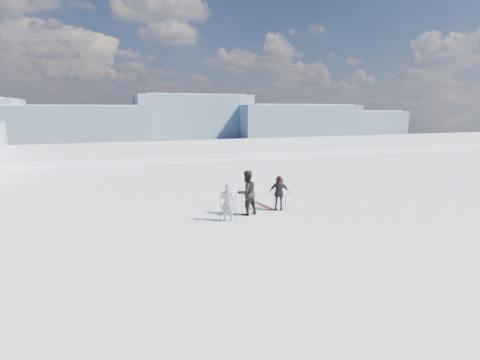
% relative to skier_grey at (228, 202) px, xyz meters
% --- Properties ---
extents(lake_basin, '(820.00, 820.00, 71.62)m').
position_rel_skier_grey_xyz_m(lake_basin, '(2.45, 26.28, -7.28)').
color(lake_basin, white).
rests_on(lake_basin, ground).
extents(far_mountain_range, '(770.00, 110.00, 53.00)m').
position_rel_skier_grey_xyz_m(far_mountain_range, '(32.05, 451.06, -7.97)').
color(far_mountain_range, slate).
rests_on(far_mountain_range, ground).
extents(skier_grey, '(0.68, 0.62, 1.56)m').
position_rel_skier_grey_xyz_m(skier_grey, '(0.00, 0.00, 0.00)').
color(skier_grey, gray).
rests_on(skier_grey, ground).
extents(skier_dark, '(1.10, 0.95, 1.92)m').
position_rel_skier_grey_xyz_m(skier_dark, '(1.04, 0.57, 0.18)').
color(skier_dark, black).
rests_on(skier_dark, ground).
extents(skier_pack, '(1.01, 0.77, 1.59)m').
position_rel_skier_grey_xyz_m(skier_pack, '(2.63, 0.72, 0.02)').
color(skier_pack, black).
rests_on(skier_pack, ground).
extents(backpack, '(0.39, 0.32, 0.43)m').
position_rel_skier_grey_xyz_m(backpack, '(2.75, 0.95, 1.02)').
color(backpack, '#E04C15').
rests_on(backpack, skier_pack).
extents(ski_poles, '(3.28, 0.77, 1.36)m').
position_rel_skier_grey_xyz_m(ski_poles, '(1.28, 0.37, -0.15)').
color(ski_poles, black).
rests_on(ski_poles, ground).
extents(skis_loose, '(0.43, 1.70, 0.03)m').
position_rel_skier_grey_xyz_m(skis_loose, '(2.31, 1.68, -0.76)').
color(skis_loose, black).
rests_on(skis_loose, ground).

